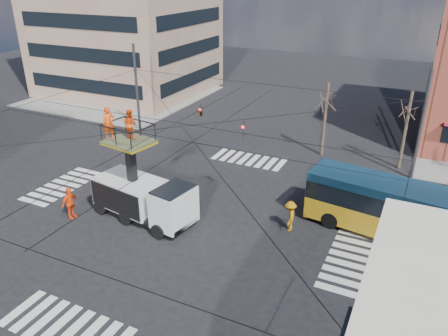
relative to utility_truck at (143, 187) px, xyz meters
The scene contains 11 objects.
ground 3.26m from the utility_truck, 26.74° to the left, with size 120.00×120.00×0.00m, color black.
sidewalk_nw 29.10m from the utility_truck, 130.38° to the left, with size 18.00×18.00×0.12m, color slate.
crosswalks 3.26m from the utility_truck, 26.74° to the left, with size 22.40×22.40×0.02m, color silver, non-canonical shape.
overhead_network 3.38m from the utility_truck, 35.41° to the left, with size 24.24×24.24×8.00m.
tree_a 16.47m from the utility_truck, 63.77° to the left, with size 2.00×2.00×6.00m.
tree_b 19.84m from the utility_truck, 47.90° to the left, with size 2.00×2.00×6.00m.
utility_truck is the anchor object (origin of this frame).
city_bus 15.02m from the utility_truck, 17.36° to the left, with size 11.16×4.07×3.20m.
traffic_cone 3.62m from the utility_truck, behind, with size 0.36×0.36×0.62m, color orange.
worker_ground 4.61m from the utility_truck, 154.40° to the right, with size 1.20×0.50×2.05m, color #FF4C10.
flagger 8.83m from the utility_truck, 17.03° to the left, with size 1.20×0.69×1.85m, color orange.
Camera 1 is at (12.19, -19.76, 13.87)m, focal length 35.00 mm.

